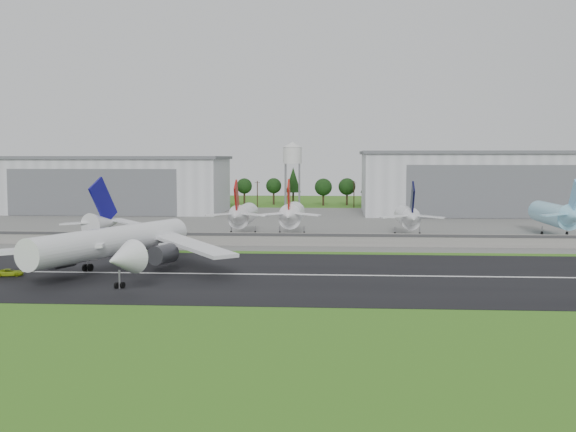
# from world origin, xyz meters

# --- Properties ---
(ground) EXTENTS (600.00, 600.00, 0.00)m
(ground) POSITION_xyz_m (0.00, 0.00, 0.00)
(ground) COLOR #3E6C19
(ground) RESTS_ON ground
(runway) EXTENTS (320.00, 60.00, 0.10)m
(runway) POSITION_xyz_m (0.00, 10.00, 0.05)
(runway) COLOR black
(runway) RESTS_ON ground
(runway_centerline) EXTENTS (220.00, 1.00, 0.02)m
(runway_centerline) POSITION_xyz_m (0.00, 10.00, 0.11)
(runway_centerline) COLOR white
(runway_centerline) RESTS_ON runway
(apron) EXTENTS (320.00, 150.00, 0.10)m
(apron) POSITION_xyz_m (0.00, 120.00, 0.05)
(apron) COLOR slate
(apron) RESTS_ON ground
(blast_fence) EXTENTS (240.00, 0.61, 3.50)m
(blast_fence) POSITION_xyz_m (0.00, 54.99, 1.81)
(blast_fence) COLOR gray
(blast_fence) RESTS_ON ground
(hangar_west) EXTENTS (97.00, 44.00, 23.20)m
(hangar_west) POSITION_xyz_m (-80.00, 164.92, 11.63)
(hangar_west) COLOR silver
(hangar_west) RESTS_ON ground
(hangar_east) EXTENTS (102.00, 47.00, 25.20)m
(hangar_east) POSITION_xyz_m (75.00, 164.92, 12.63)
(hangar_east) COLOR silver
(hangar_east) RESTS_ON ground
(water_tower) EXTENTS (8.40, 8.40, 29.40)m
(water_tower) POSITION_xyz_m (-5.00, 185.00, 24.55)
(water_tower) COLOR #99999E
(water_tower) RESTS_ON ground
(utility_poles) EXTENTS (230.00, 3.00, 12.00)m
(utility_poles) POSITION_xyz_m (0.00, 200.00, 0.00)
(utility_poles) COLOR black
(utility_poles) RESTS_ON ground
(treeline) EXTENTS (320.00, 16.00, 22.00)m
(treeline) POSITION_xyz_m (0.00, 215.00, 0.00)
(treeline) COLOR black
(treeline) RESTS_ON ground
(main_airliner) EXTENTS (53.28, 57.23, 18.17)m
(main_airliner) POSITION_xyz_m (-29.35, 9.59, 4.89)
(main_airliner) COLOR white
(main_airliner) RESTS_ON runway
(ground_vehicle) EXTENTS (5.46, 3.49, 1.40)m
(ground_vehicle) POSITION_xyz_m (-47.69, 4.64, 0.80)
(ground_vehicle) COLOR #ABCA17
(ground_vehicle) RESTS_ON runway
(parked_jet_red_a) EXTENTS (7.36, 31.29, 16.74)m
(parked_jet_red_a) POSITION_xyz_m (-12.56, 76.57, 6.23)
(parked_jet_red_a) COLOR silver
(parked_jet_red_a) RESTS_ON ground
(parked_jet_red_b) EXTENTS (7.36, 31.29, 16.93)m
(parked_jet_red_b) POSITION_xyz_m (1.53, 76.59, 6.40)
(parked_jet_red_b) COLOR white
(parked_jet_red_b) RESTS_ON ground
(parked_jet_navy) EXTENTS (7.36, 31.29, 16.45)m
(parked_jet_navy) POSITION_xyz_m (34.34, 76.52, 5.96)
(parked_jet_navy) COLOR silver
(parked_jet_navy) RESTS_ON ground
(parked_jet_skyblue) EXTENTS (7.36, 37.29, 17.00)m
(parked_jet_skyblue) POSITION_xyz_m (76.68, 81.60, 6.43)
(parked_jet_skyblue) COLOR #8ED8F6
(parked_jet_skyblue) RESTS_ON ground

